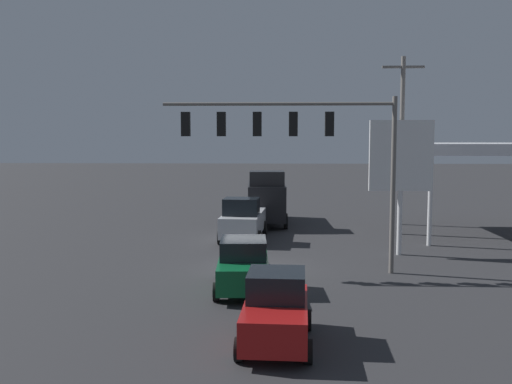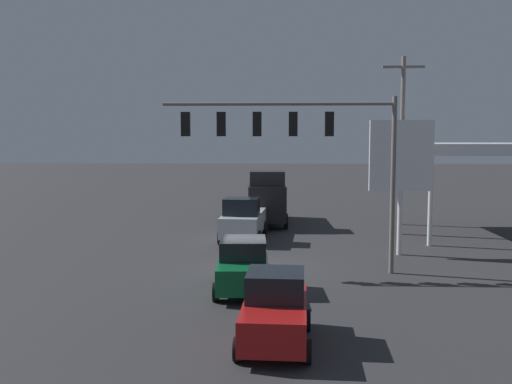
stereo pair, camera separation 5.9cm
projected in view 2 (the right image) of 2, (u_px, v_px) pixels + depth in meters
The scene contains 9 objects.
ground_plane at pixel (254, 270), 24.41m from camera, with size 200.00×200.00×0.00m, color #2D2D30.
traffic_signal_assembly at pixel (295, 137), 23.42m from camera, with size 9.59×0.43×7.31m.
utility_pole at pixel (402, 141), 32.83m from camera, with size 2.40×0.26×10.25m.
gas_station_canopy at pixel (494, 149), 32.80m from camera, with size 10.26×8.53×5.31m.
price_sign at pixel (401, 160), 27.07m from camera, with size 3.01×0.27×6.46m.
delivery_truck at pixel (267, 198), 37.18m from camera, with size 2.76×6.88×3.58m.
sedan_far at pixel (243, 265), 21.02m from camera, with size 2.22×4.48×1.93m.
pickup_parked at pixel (243, 220), 31.38m from camera, with size 2.55×5.33×2.40m.
hatchback_crossing at pixel (275, 310), 15.54m from camera, with size 2.10×3.87×1.97m.
Camera 2 is at (-1.06, 23.96, 5.64)m, focal length 40.00 mm.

